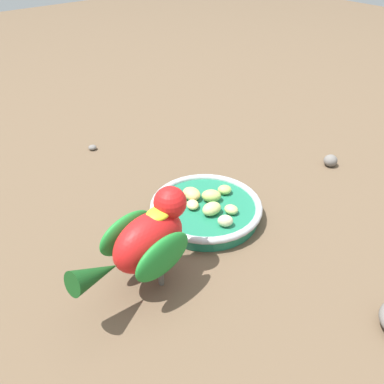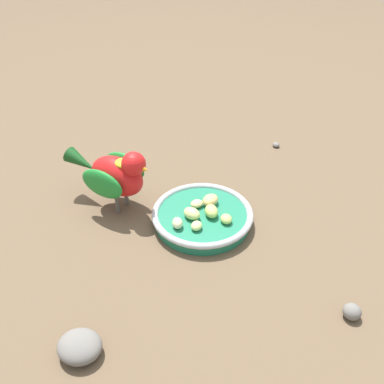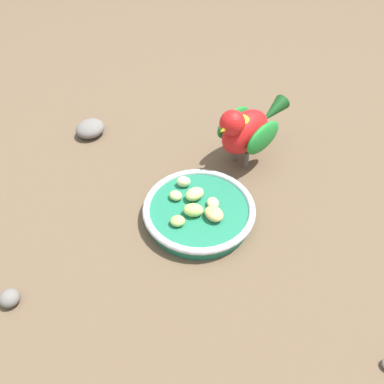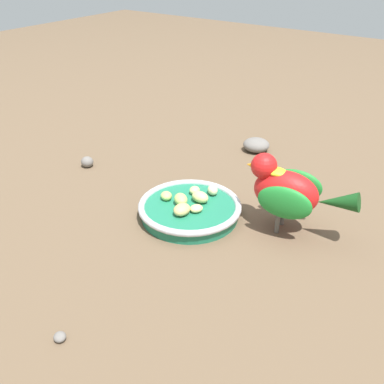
# 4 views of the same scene
# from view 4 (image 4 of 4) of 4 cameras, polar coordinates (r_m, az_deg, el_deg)

# --- Properties ---
(ground_plane) EXTENTS (4.00, 4.00, 0.00)m
(ground_plane) POSITION_cam_4_polar(r_m,az_deg,el_deg) (0.89, -1.74, -3.52)
(ground_plane) COLOR brown
(feeding_bowl) EXTENTS (0.20, 0.20, 0.03)m
(feeding_bowl) POSITION_cam_4_polar(r_m,az_deg,el_deg) (0.89, -0.28, -2.16)
(feeding_bowl) COLOR #1E7251
(feeding_bowl) RESTS_ON ground_plane
(apple_piece_0) EXTENTS (0.04, 0.04, 0.02)m
(apple_piece_0) POSITION_cam_4_polar(r_m,az_deg,el_deg) (0.88, -1.42, -0.94)
(apple_piece_0) COLOR #B2CC66
(apple_piece_0) RESTS_ON feeding_bowl
(apple_piece_1) EXTENTS (0.03, 0.03, 0.02)m
(apple_piece_1) POSITION_cam_4_polar(r_m,az_deg,el_deg) (0.90, -3.25, -0.48)
(apple_piece_1) COLOR #B2CC66
(apple_piece_1) RESTS_ON feeding_bowl
(apple_piece_2) EXTENTS (0.03, 0.03, 0.02)m
(apple_piece_2) POSITION_cam_4_polar(r_m,az_deg,el_deg) (0.92, 2.61, 0.25)
(apple_piece_2) COLOR beige
(apple_piece_2) RESTS_ON feeding_bowl
(apple_piece_3) EXTENTS (0.03, 0.03, 0.02)m
(apple_piece_3) POSITION_cam_4_polar(r_m,az_deg,el_deg) (0.92, 0.33, 0.22)
(apple_piece_3) COLOR #C6D17A
(apple_piece_3) RESTS_ON feeding_bowl
(apple_piece_4) EXTENTS (0.04, 0.03, 0.02)m
(apple_piece_4) POSITION_cam_4_polar(r_m,az_deg,el_deg) (0.89, 1.03, -0.64)
(apple_piece_4) COLOR #C6D17A
(apple_piece_4) RESTS_ON feeding_bowl
(apple_piece_5) EXTENTS (0.03, 0.03, 0.01)m
(apple_piece_5) POSITION_cam_4_polar(r_m,az_deg,el_deg) (0.86, 0.54, -2.08)
(apple_piece_5) COLOR #E5C67F
(apple_piece_5) RESTS_ON feeding_bowl
(apple_piece_6) EXTENTS (0.03, 0.04, 0.02)m
(apple_piece_6) POSITION_cam_4_polar(r_m,az_deg,el_deg) (0.85, -1.29, -2.22)
(apple_piece_6) COLOR tan
(apple_piece_6) RESTS_ON feeding_bowl
(parrot) EXTENTS (0.21, 0.11, 0.15)m
(parrot) POSITION_cam_4_polar(r_m,az_deg,el_deg) (0.83, 12.00, 0.19)
(parrot) COLOR #59544C
(parrot) RESTS_ON ground_plane
(rock_large) EXTENTS (0.08, 0.08, 0.03)m
(rock_large) POSITION_cam_4_polar(r_m,az_deg,el_deg) (1.17, 8.08, 5.89)
(rock_large) COLOR slate
(rock_large) RESTS_ON ground_plane
(pebble_0) EXTENTS (0.02, 0.02, 0.01)m
(pebble_0) POSITION_cam_4_polar(r_m,az_deg,el_deg) (0.68, -16.28, -17.08)
(pebble_0) COLOR slate
(pebble_0) RESTS_ON ground_plane
(pebble_1) EXTENTS (0.03, 0.03, 0.03)m
(pebble_1) POSITION_cam_4_polar(r_m,az_deg,el_deg) (1.11, -13.04, 3.71)
(pebble_1) COLOR slate
(pebble_1) RESTS_ON ground_plane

